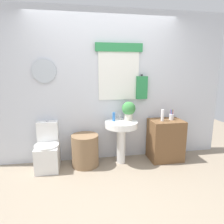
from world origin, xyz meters
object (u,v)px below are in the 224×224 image
(toilet, at_px, (48,151))
(soap_bottle, at_px, (114,117))
(laundry_hamper, at_px, (85,150))
(pedestal_sink, at_px, (121,131))
(potted_plant, at_px, (129,110))
(toothbrush_cup, at_px, (171,117))
(lotion_bottle, at_px, (162,115))
(wooden_cabinet, at_px, (165,140))

(toilet, relative_size, soap_bottle, 5.08)
(laundry_hamper, xyz_separation_m, soap_bottle, (0.50, 0.05, 0.55))
(pedestal_sink, relative_size, potted_plant, 2.27)
(toothbrush_cup, bearing_deg, lotion_bottle, -163.27)
(laundry_hamper, distance_m, pedestal_sink, 0.69)
(laundry_hamper, distance_m, lotion_bottle, 1.45)
(soap_bottle, relative_size, toothbrush_cup, 0.83)
(potted_plant, xyz_separation_m, lotion_bottle, (0.58, -0.10, -0.10))
(wooden_cabinet, height_order, lotion_bottle, lotion_bottle)
(pedestal_sink, xyz_separation_m, lotion_bottle, (0.72, -0.04, 0.26))
(laundry_hamper, relative_size, wooden_cabinet, 0.74)
(potted_plant, relative_size, toothbrush_cup, 1.77)
(lotion_bottle, relative_size, toothbrush_cup, 1.10)
(laundry_hamper, bearing_deg, toothbrush_cup, 0.74)
(potted_plant, xyz_separation_m, toothbrush_cup, (0.78, -0.04, -0.14))
(lotion_bottle, bearing_deg, potted_plant, 170.17)
(wooden_cabinet, height_order, toothbrush_cup, toothbrush_cup)
(toilet, height_order, toothbrush_cup, toothbrush_cup)
(laundry_hamper, height_order, lotion_bottle, lotion_bottle)
(wooden_cabinet, distance_m, potted_plant, 0.88)
(soap_bottle, bearing_deg, wooden_cabinet, -3.06)
(toilet, height_order, wooden_cabinet, toilet)
(toilet, distance_m, toothbrush_cup, 2.20)
(toilet, relative_size, toothbrush_cup, 4.21)
(toilet, bearing_deg, potted_plant, 1.06)
(soap_bottle, xyz_separation_m, toothbrush_cup, (1.04, -0.03, -0.03))
(toilet, bearing_deg, lotion_bottle, -2.19)
(laundry_hamper, xyz_separation_m, wooden_cabinet, (1.44, 0.00, 0.10))
(toilet, height_order, lotion_bottle, lotion_bottle)
(soap_bottle, distance_m, potted_plant, 0.28)
(toilet, bearing_deg, toothbrush_cup, -0.39)
(toilet, xyz_separation_m, wooden_cabinet, (2.05, -0.03, 0.07))
(pedestal_sink, height_order, soap_bottle, soap_bottle)
(soap_bottle, relative_size, potted_plant, 0.47)
(potted_plant, relative_size, lotion_bottle, 1.61)
(toilet, bearing_deg, pedestal_sink, -1.61)
(toothbrush_cup, bearing_deg, soap_bottle, 178.33)
(wooden_cabinet, height_order, soap_bottle, soap_bottle)
(wooden_cabinet, bearing_deg, pedestal_sink, 180.00)
(laundry_hamper, bearing_deg, pedestal_sink, 0.00)
(soap_bottle, xyz_separation_m, lotion_bottle, (0.84, -0.09, 0.01))
(laundry_hamper, xyz_separation_m, toothbrush_cup, (1.54, 0.02, 0.52))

